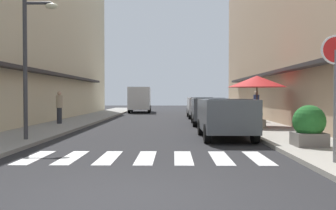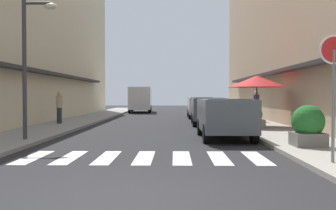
{
  "view_description": "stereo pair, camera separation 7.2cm",
  "coord_description": "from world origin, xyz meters",
  "views": [
    {
      "loc": [
        0.7,
        -5.77,
        1.59
      ],
      "look_at": [
        0.39,
        16.45,
        1.04
      ],
      "focal_mm": 41.19,
      "sensor_mm": 36.0,
      "label": 1
    },
    {
      "loc": [
        0.77,
        -5.77,
        1.59
      ],
      "look_at": [
        0.39,
        16.45,
        1.04
      ],
      "focal_mm": 41.19,
      "sensor_mm": 36.0,
      "label": 2
    }
  ],
  "objects": [
    {
      "name": "planter_midblock",
      "position": [
        4.42,
        11.73,
        0.54
      ],
      "size": [
        0.79,
        0.79,
        0.95
      ],
      "color": "gray",
      "rests_on": "sidewalk_right"
    },
    {
      "name": "planter_corner",
      "position": [
        4.65,
        5.47,
        0.7
      ],
      "size": [
        0.95,
        0.95,
        1.19
      ],
      "color": "slate",
      "rests_on": "sidewalk_right"
    },
    {
      "name": "parked_car_mid",
      "position": [
        2.61,
        15.03,
        0.92
      ],
      "size": [
        1.86,
        4.01,
        1.47
      ],
      "color": "#4C5156",
      "rests_on": "ground_plane"
    },
    {
      "name": "building_row_right",
      "position": [
        8.78,
        15.6,
        5.53
      ],
      "size": [
        5.5,
        35.2,
        11.06
      ],
      "color": "tan",
      "rests_on": "ground_plane"
    },
    {
      "name": "cafe_umbrella",
      "position": [
        4.71,
        12.77,
        2.26
      ],
      "size": [
        2.8,
        2.8,
        2.42
      ],
      "color": "#262626",
      "rests_on": "sidewalk_right"
    },
    {
      "name": "street_lamp",
      "position": [
        -4.06,
        7.07,
        3.04
      ],
      "size": [
        1.19,
        0.28,
        4.7
      ],
      "color": "#38383D",
      "rests_on": "sidewalk_left"
    },
    {
      "name": "round_street_sign",
      "position": [
        4.25,
        2.72,
        2.26
      ],
      "size": [
        0.65,
        0.07,
        2.79
      ],
      "color": "slate",
      "rests_on": "sidewalk_right"
    },
    {
      "name": "sidewalk_left",
      "position": [
        -4.97,
        14.76,
        0.06
      ],
      "size": [
        2.62,
        51.65,
        0.12
      ],
      "primitive_type": "cube",
      "color": "gray",
      "rests_on": "ground_plane"
    },
    {
      "name": "sidewalk_right",
      "position": [
        4.97,
        14.76,
        0.06
      ],
      "size": [
        2.62,
        51.65,
        0.12
      ],
      "primitive_type": "cube",
      "color": "#9E998E",
      "rests_on": "ground_plane"
    },
    {
      "name": "pedestrian_walking_far",
      "position": [
        -5.28,
        14.3,
        1.02
      ],
      "size": [
        0.34,
        0.34,
        1.7
      ],
      "rotation": [
        0.0,
        0.0,
        2.63
      ],
      "color": "#282B33",
      "rests_on": "sidewalk_left"
    },
    {
      "name": "crosswalk",
      "position": [
        -0.0,
        3.97,
        0.01
      ],
      "size": [
        6.15,
        2.2,
        0.01
      ],
      "color": "silver",
      "rests_on": "ground_plane"
    },
    {
      "name": "ground_plane",
      "position": [
        0.0,
        14.76,
        0.0
      ],
      "size": [
        81.16,
        81.16,
        0.0
      ],
      "primitive_type": "plane",
      "color": "#232326"
    },
    {
      "name": "building_row_left",
      "position": [
        -8.78,
        15.6,
        5.78
      ],
      "size": [
        5.5,
        35.2,
        11.56
      ],
      "color": "beige",
      "rests_on": "ground_plane"
    },
    {
      "name": "parked_car_near",
      "position": [
        2.61,
        8.32,
        0.92
      ],
      "size": [
        1.84,
        4.06,
        1.47
      ],
      "color": "#4C5156",
      "rests_on": "ground_plane"
    },
    {
      "name": "delivery_van",
      "position": [
        -2.46,
        30.46,
        1.41
      ],
      "size": [
        2.17,
        5.47,
        2.37
      ],
      "color": "silver",
      "rests_on": "ground_plane"
    },
    {
      "name": "parked_car_far",
      "position": [
        2.61,
        21.39,
        0.92
      ],
      "size": [
        1.81,
        4.35,
        1.47
      ],
      "color": "silver",
      "rests_on": "ground_plane"
    },
    {
      "name": "pedestrian_walking_near",
      "position": [
        5.46,
        16.35,
        1.04
      ],
      "size": [
        0.34,
        0.34,
        1.74
      ],
      "rotation": [
        0.0,
        0.0,
        0.15
      ],
      "color": "#282B33",
      "rests_on": "sidewalk_right"
    }
  ]
}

